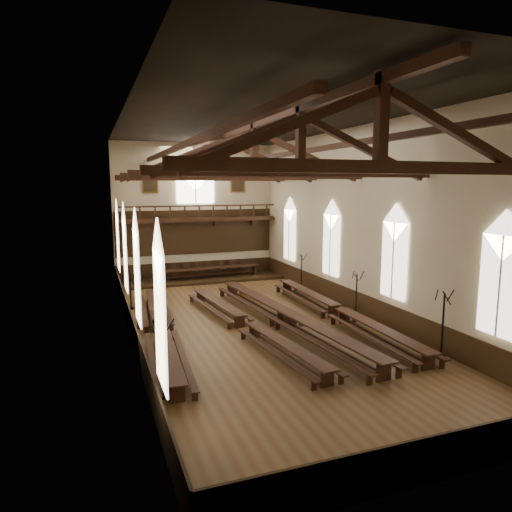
{
  "coord_description": "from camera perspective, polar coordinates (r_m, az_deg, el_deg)",
  "views": [
    {
      "loc": [
        -7.51,
        -20.71,
        6.9
      ],
      "look_at": [
        0.62,
        1.5,
        3.24
      ],
      "focal_mm": 32.0,
      "sensor_mm": 36.0,
      "label": 1
    }
  ],
  "objects": [
    {
      "name": "refectory_row_c",
      "position": [
        22.74,
        3.79,
        -7.35
      ],
      "size": [
        2.3,
        15.01,
        0.8
      ],
      "color": "#351B10",
      "rests_on": "ground"
    },
    {
      "name": "candelabrum_left_far",
      "position": [
        26.69,
        -15.38,
        -4.9
      ],
      "size": [
        0.71,
        0.72,
        2.4
      ],
      "color": "black",
      "rests_on": "ground"
    },
    {
      "name": "minstrels_gallery",
      "position": [
        34.34,
        -7.39,
        3.71
      ],
      "size": [
        11.8,
        1.24,
        3.7
      ],
      "color": "#351B10",
      "rests_on": "room_walls"
    },
    {
      "name": "refectory_row_b",
      "position": [
        21.79,
        -1.22,
        -8.3
      ],
      "size": [
        2.03,
        13.86,
        0.68
      ],
      "color": "#351B10",
      "rests_on": "ground"
    },
    {
      "name": "ground",
      "position": [
        23.09,
        -0.16,
        -8.6
      ],
      "size": [
        26.0,
        26.0,
        0.0
      ],
      "primitive_type": "plane",
      "color": "brown",
      "rests_on": "ground"
    },
    {
      "name": "end_window",
      "position": [
        34.44,
        -7.59,
        9.25
      ],
      "size": [
        2.8,
        0.12,
        3.8
      ],
      "color": "white",
      "rests_on": "room_walls"
    },
    {
      "name": "wainscot_band",
      "position": [
        22.91,
        -0.16,
        -7.17
      ],
      "size": [
        12.0,
        26.0,
        1.2
      ],
      "color": "#35200F",
      "rests_on": "ground"
    },
    {
      "name": "high_chairs",
      "position": [
        34.4,
        -6.43,
        -1.54
      ],
      "size": [
        6.81,
        0.51,
        1.06
      ],
      "color": "#351B10",
      "rests_on": "dais"
    },
    {
      "name": "side_windows",
      "position": [
        22.26,
        -0.16,
        0.63
      ],
      "size": [
        11.85,
        19.8,
        4.5
      ],
      "color": "white",
      "rests_on": "room_walls"
    },
    {
      "name": "roof_trusses",
      "position": [
        22.07,
        -0.17,
        12.21
      ],
      "size": [
        11.7,
        25.7,
        2.8
      ],
      "color": "#351B10",
      "rests_on": "room_walls"
    },
    {
      "name": "candelabrum_right_far",
      "position": [
        30.53,
        5.69,
        -2.87
      ],
      "size": [
        0.68,
        0.76,
        2.47
      ],
      "color": "black",
      "rests_on": "ground"
    },
    {
      "name": "candelabrum_left_mid",
      "position": [
        23.12,
        -14.61,
        -6.81
      ],
      "size": [
        0.79,
        0.76,
        2.63
      ],
      "color": "black",
      "rests_on": "ground"
    },
    {
      "name": "portraits",
      "position": [
        34.44,
        -7.59,
        9.05
      ],
      "size": [
        7.75,
        0.09,
        1.45
      ],
      "color": "brown",
      "rests_on": "room_walls"
    },
    {
      "name": "refectory_row_d",
      "position": [
        24.06,
        10.31,
        -6.69
      ],
      "size": [
        1.62,
        14.33,
        0.74
      ],
      "color": "#351B10",
      "rests_on": "ground"
    },
    {
      "name": "high_table",
      "position": [
        33.63,
        -6.11,
        -1.67
      ],
      "size": [
        8.06,
        1.36,
        0.75
      ],
      "color": "#351B10",
      "rests_on": "dais"
    },
    {
      "name": "candelabrum_right_near",
      "position": [
        20.03,
        22.22,
        -9.42
      ],
      "size": [
        0.77,
        0.87,
        2.84
      ],
      "color": "black",
      "rests_on": "ground"
    },
    {
      "name": "candelabrum_right_mid",
      "position": [
        24.86,
        12.4,
        -5.75
      ],
      "size": [
        0.73,
        0.73,
        2.46
      ],
      "color": "black",
      "rests_on": "ground"
    },
    {
      "name": "room_walls",
      "position": [
        22.04,
        -0.17,
        7.64
      ],
      "size": [
        26.0,
        26.0,
        26.0
      ],
      "color": "beige",
      "rests_on": "ground"
    },
    {
      "name": "refectory_row_a",
      "position": [
        21.58,
        -11.84,
        -8.63
      ],
      "size": [
        1.85,
        13.99,
        0.7
      ],
      "color": "#351B10",
      "rests_on": "ground"
    },
    {
      "name": "candelabrum_left_near",
      "position": [
        15.68,
        -11.69,
        -14.27
      ],
      "size": [
        0.73,
        0.81,
        2.65
      ],
      "color": "black",
      "rests_on": "ground"
    },
    {
      "name": "dais",
      "position": [
        33.77,
        -6.09,
        -2.89
      ],
      "size": [
        11.4,
        2.82,
        0.19
      ],
      "primitive_type": "cube",
      "color": "#35200F",
      "rests_on": "ground"
    }
  ]
}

